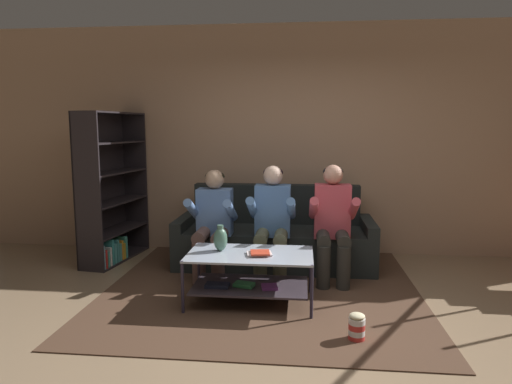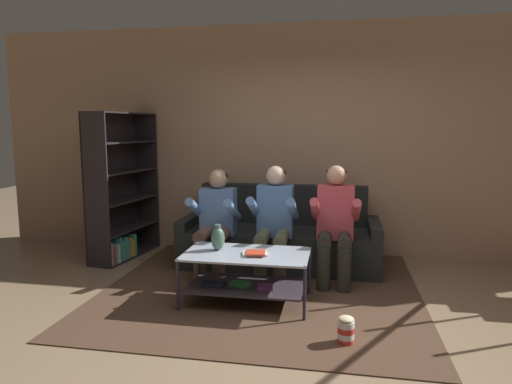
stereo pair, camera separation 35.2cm
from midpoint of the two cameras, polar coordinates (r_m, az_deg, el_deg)
name	(u,v)px [view 2 (the right image)]	position (r m, az deg, el deg)	size (l,w,h in m)	color
ground	(284,334)	(3.80, 6.31, -17.24)	(16.80, 16.80, 0.00)	#92785B
back_partition	(308,141)	(5.90, 8.26, 6.36)	(8.40, 0.12, 2.90)	tan
couch	(280,240)	(5.43, 4.89, -5.96)	(2.28, 0.86, 0.92)	#212625
person_seated_left	(216,218)	(4.96, -3.03, -3.33)	(0.50, 0.58, 1.16)	brown
person_seated_middle	(274,218)	(4.85, 4.35, -3.31)	(0.50, 0.58, 1.21)	#53553D
person_seated_right	(335,220)	(4.83, 11.93, -3.44)	(0.50, 0.58, 1.23)	#2B2A26
coffee_table	(246,270)	(4.26, 1.11, -9.77)	(1.15, 0.65, 0.48)	#ADB8C9
area_rug	(263,285)	(4.82, 3.06, -11.53)	(3.10, 3.18, 0.01)	#4F3627
vase	(218,238)	(4.29, -2.45, -5.80)	(0.13, 0.13, 0.25)	#446A56
book_stack	(255,253)	(4.16, 2.36, -7.68)	(0.25, 0.22, 0.03)	silver
bookshelf	(118,198)	(5.87, -15.19, -0.78)	(0.49, 1.13, 1.80)	black
popcorn_tub	(346,330)	(3.69, 13.98, -16.44)	(0.13, 0.13, 0.22)	red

